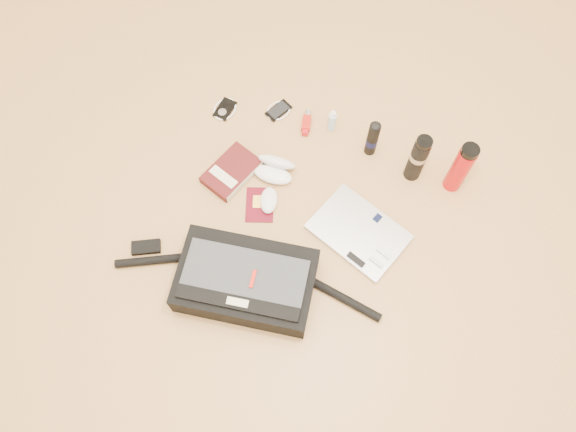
# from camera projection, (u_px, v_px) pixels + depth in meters

# --- Properties ---
(ground) EXTENTS (4.00, 4.00, 0.00)m
(ground) POSITION_uv_depth(u_px,v_px,m) (289.00, 238.00, 1.98)
(ground) COLOR tan
(ground) RESTS_ON ground
(messenger_bag) EXTENTS (0.91, 0.37, 0.13)m
(messenger_bag) POSITION_uv_depth(u_px,v_px,m) (245.00, 281.00, 1.86)
(messenger_bag) COLOR black
(messenger_bag) RESTS_ON ground
(laptop) EXTENTS (0.37, 0.30, 0.03)m
(laptop) POSITION_uv_depth(u_px,v_px,m) (359.00, 233.00, 1.98)
(laptop) COLOR #AEAEB1
(laptop) RESTS_ON ground
(book) EXTENTS (0.18, 0.23, 0.04)m
(book) POSITION_uv_depth(u_px,v_px,m) (232.00, 172.00, 2.07)
(book) COLOR #430F10
(book) RESTS_ON ground
(passport) EXTENTS (0.15, 0.17, 0.01)m
(passport) POSITION_uv_depth(u_px,v_px,m) (260.00, 205.00, 2.03)
(passport) COLOR #540612
(passport) RESTS_ON ground
(mouse) EXTENTS (0.09, 0.12, 0.03)m
(mouse) POSITION_uv_depth(u_px,v_px,m) (269.00, 200.00, 2.02)
(mouse) COLOR silver
(mouse) RESTS_ON ground
(sunglasses_case) EXTENTS (0.16, 0.14, 0.08)m
(sunglasses_case) POSITION_uv_depth(u_px,v_px,m) (275.00, 169.00, 2.06)
(sunglasses_case) COLOR white
(sunglasses_case) RESTS_ON ground
(ipod) EXTENTS (0.09, 0.10, 0.01)m
(ipod) POSITION_uv_depth(u_px,v_px,m) (225.00, 109.00, 2.20)
(ipod) COLOR black
(ipod) RESTS_ON ground
(phone) EXTENTS (0.11, 0.11, 0.01)m
(phone) POSITION_uv_depth(u_px,v_px,m) (279.00, 111.00, 2.20)
(phone) COLOR black
(phone) RESTS_ON ground
(inhaler) EXTENTS (0.05, 0.11, 0.03)m
(inhaler) POSITION_uv_depth(u_px,v_px,m) (307.00, 123.00, 2.16)
(inhaler) COLOR #AE1910
(inhaler) RESTS_ON ground
(spray_bottle) EXTENTS (0.04, 0.04, 0.11)m
(spray_bottle) POSITION_uv_depth(u_px,v_px,m) (332.00, 121.00, 2.12)
(spray_bottle) COLOR #A3C9E5
(spray_bottle) RESTS_ON ground
(aerosol_can) EXTENTS (0.05, 0.05, 0.18)m
(aerosol_can) POSITION_uv_depth(u_px,v_px,m) (373.00, 138.00, 2.05)
(aerosol_can) COLOR black
(aerosol_can) RESTS_ON ground
(thermos_black) EXTENTS (0.07, 0.07, 0.23)m
(thermos_black) POSITION_uv_depth(u_px,v_px,m) (418.00, 158.00, 1.98)
(thermos_black) COLOR black
(thermos_black) RESTS_ON ground
(thermos_red) EXTENTS (0.08, 0.08, 0.25)m
(thermos_red) POSITION_uv_depth(u_px,v_px,m) (460.00, 168.00, 1.96)
(thermos_red) COLOR #B50B0F
(thermos_red) RESTS_ON ground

